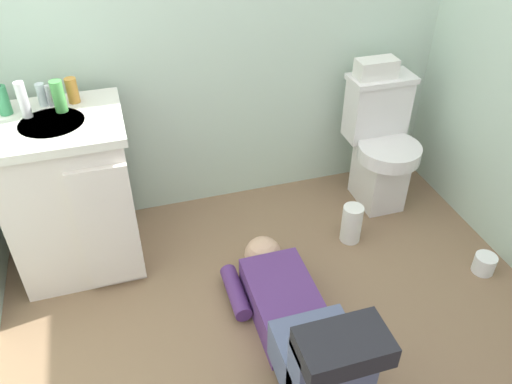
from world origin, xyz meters
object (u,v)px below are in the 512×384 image
faucet (49,96)px  toilet (380,145)px  person_plumber (299,322)px  tissue_box (376,68)px  bottle_white (23,100)px  toilet_paper_roll (484,264)px  bottle_amber (72,90)px  vanity_cabinet (72,195)px  soap_dispenser (2,100)px  bottle_green (59,96)px  paper_towel_roll (352,224)px  bottle_clear (42,95)px

faucet → toilet: bearing=-3.1°
person_plumber → tissue_box: tissue_box is taller
toilet → person_plumber: 1.25m
bottle_white → toilet_paper_roll: bearing=-20.3°
bottle_amber → toilet_paper_roll: (1.83, -0.84, -0.83)m
tissue_box → toilet_paper_roll: 1.16m
person_plumber → bottle_amber: 1.44m
toilet → tissue_box: (-0.04, 0.09, 0.43)m
vanity_cabinet → bottle_white: (-0.10, 0.07, 0.48)m
soap_dispenser → bottle_green: 0.24m
bottle_green → soap_dispenser: bearing=169.4°
bottle_amber → bottle_green: bearing=-126.2°
vanity_cabinet → toilet_paper_roll: size_ratio=7.45×
bottle_white → paper_towel_roll: bearing=-12.6°
bottle_amber → paper_towel_roll: bottle_amber is taller
bottle_amber → person_plumber: bearing=-53.2°
bottle_white → bottle_clear: bearing=55.6°
toilet → paper_towel_roll: size_ratio=3.40×
vanity_cabinet → bottle_green: bearing=62.7°
bottle_white → bottle_green: size_ratio=1.13×
toilet → bottle_clear: (-1.72, 0.11, 0.50)m
person_plumber → paper_towel_roll: person_plumber is taller
bottle_white → bottle_amber: (0.20, 0.09, -0.02)m
vanity_cabinet → bottle_clear: bearing=102.2°
person_plumber → paper_towel_roll: 0.80m
bottle_green → paper_towel_roll: 1.59m
toilet → bottle_clear: size_ratio=7.17×
vanity_cabinet → faucet: bearing=91.3°
faucet → paper_towel_roll: faucet is taller
bottle_green → bottle_clear: bearing=133.3°
faucet → bottle_green: bottle_green is taller
bottle_clear → paper_towel_roll: (1.42, -0.43, -0.76)m
tissue_box → bottle_green: bottle_green is taller
tissue_box → bottle_green: 1.60m
person_plumber → bottle_white: 1.51m
tissue_box → bottle_clear: (-1.68, 0.02, 0.07)m
paper_towel_roll → toilet_paper_roll: (0.55, -0.42, -0.06)m
bottle_amber → toilet_paper_roll: bottle_amber is taller
vanity_cabinet → bottle_clear: (-0.04, 0.16, 0.45)m
toilet → person_plumber: size_ratio=0.70×
bottle_white → soap_dispenser: bearing=147.9°
faucet → bottle_green: 0.08m
vanity_cabinet → bottle_amber: bottle_amber is taller
toilet_paper_roll → soap_dispenser: bearing=159.1°
vanity_cabinet → tissue_box: size_ratio=3.73×
faucet → paper_towel_roll: bearing=-16.4°
person_plumber → tissue_box: size_ratio=4.84×
toilet_paper_roll → paper_towel_roll: bearing=142.4°
person_plumber → bottle_white: bottle_white is taller
vanity_cabinet → bottle_clear: size_ratio=7.84×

